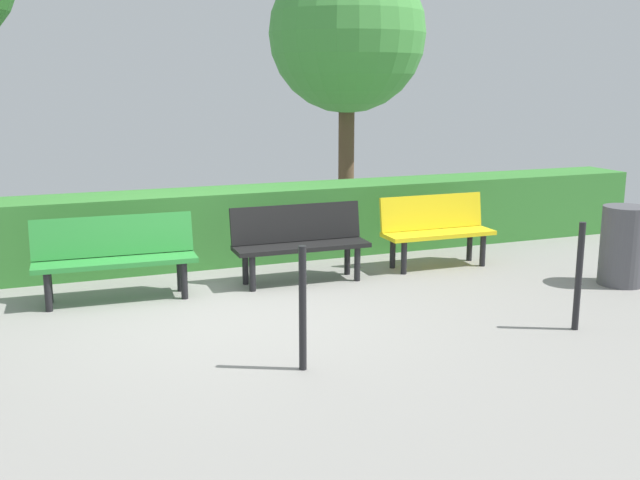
% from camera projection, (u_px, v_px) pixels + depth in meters
% --- Properties ---
extents(ground_plane, '(16.00, 16.00, 0.00)m').
position_uv_depth(ground_plane, '(230.00, 311.00, 7.25)').
color(ground_plane, gray).
extents(bench_yellow, '(1.38, 0.46, 0.86)m').
position_uv_depth(bench_yellow, '(436.00, 227.00, 8.93)').
color(bench_yellow, yellow).
rests_on(bench_yellow, ground_plane).
extents(bench_black, '(1.53, 0.48, 0.86)m').
position_uv_depth(bench_black, '(300.00, 239.00, 8.25)').
color(bench_black, black).
rests_on(bench_black, ground_plane).
extents(bench_green, '(1.65, 0.53, 0.86)m').
position_uv_depth(bench_green, '(115.00, 254.00, 7.56)').
color(bench_green, '#2D8C38').
rests_on(bench_green, ground_plane).
extents(hedge_row, '(11.06, 0.79, 0.90)m').
position_uv_depth(hedge_row, '(259.00, 223.00, 9.34)').
color(hedge_row, '#387F33').
rests_on(hedge_row, ground_plane).
extents(tree_near, '(2.45, 2.45, 4.17)m').
position_uv_depth(tree_near, '(347.00, 35.00, 11.46)').
color(tree_near, brown).
rests_on(tree_near, ground_plane).
extents(railing_post_near, '(0.06, 0.06, 1.00)m').
position_uv_depth(railing_post_near, '(579.00, 277.00, 6.62)').
color(railing_post_near, black).
rests_on(railing_post_near, ground_plane).
extents(railing_post_mid, '(0.06, 0.06, 1.00)m').
position_uv_depth(railing_post_mid, '(303.00, 309.00, 5.69)').
color(railing_post_mid, black).
rests_on(railing_post_mid, ground_plane).
extents(trash_bin, '(0.50, 0.50, 0.88)m').
position_uv_depth(trash_bin, '(623.00, 246.00, 8.11)').
color(trash_bin, '#4C4C51').
rests_on(trash_bin, ground_plane).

